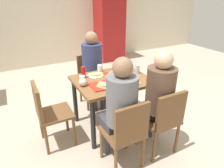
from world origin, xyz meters
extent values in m
cube|color=#B7A893|center=(0.00, 0.00, -0.01)|extent=(10.00, 10.00, 0.02)
cube|color=beige|center=(0.00, 3.20, 1.40)|extent=(10.00, 0.10, 2.80)
cube|color=brown|center=(0.00, 0.00, 0.71)|extent=(0.99, 0.78, 0.04)
cylinder|color=black|center=(-0.43, -0.33, 0.35)|extent=(0.06, 0.06, 0.69)
cylinder|color=black|center=(0.43, -0.33, 0.35)|extent=(0.06, 0.06, 0.69)
cylinder|color=black|center=(-0.43, 0.33, 0.35)|extent=(0.06, 0.06, 0.69)
cylinder|color=black|center=(0.43, 0.33, 0.35)|extent=(0.06, 0.06, 0.69)
cube|color=brown|center=(-0.25, -0.69, 0.43)|extent=(0.40, 0.40, 0.03)
cube|color=brown|center=(-0.25, -0.87, 0.65)|extent=(0.38, 0.04, 0.40)
cylinder|color=brown|center=(-0.42, -0.52, 0.21)|extent=(0.04, 0.04, 0.42)
cylinder|color=brown|center=(-0.08, -0.52, 0.21)|extent=(0.04, 0.04, 0.42)
cylinder|color=brown|center=(-0.42, -0.86, 0.21)|extent=(0.04, 0.04, 0.42)
cylinder|color=brown|center=(-0.08, -0.86, 0.21)|extent=(0.04, 0.04, 0.42)
cube|color=brown|center=(0.25, -0.69, 0.43)|extent=(0.40, 0.40, 0.03)
cube|color=brown|center=(0.25, -0.87, 0.65)|extent=(0.38, 0.04, 0.40)
cylinder|color=brown|center=(0.08, -0.52, 0.21)|extent=(0.04, 0.04, 0.42)
cylinder|color=brown|center=(0.42, -0.52, 0.21)|extent=(0.04, 0.04, 0.42)
cylinder|color=brown|center=(0.08, -0.86, 0.21)|extent=(0.04, 0.04, 0.42)
cylinder|color=brown|center=(0.42, -0.86, 0.21)|extent=(0.04, 0.04, 0.42)
cube|color=brown|center=(0.00, 0.69, 0.43)|extent=(0.40, 0.40, 0.03)
cube|color=brown|center=(0.00, 0.87, 0.65)|extent=(0.38, 0.04, 0.40)
cylinder|color=brown|center=(0.17, 0.52, 0.21)|extent=(0.04, 0.04, 0.42)
cylinder|color=brown|center=(-0.17, 0.52, 0.21)|extent=(0.04, 0.04, 0.42)
cylinder|color=brown|center=(0.17, 0.86, 0.21)|extent=(0.04, 0.04, 0.42)
cylinder|color=brown|center=(-0.17, 0.86, 0.21)|extent=(0.04, 0.04, 0.42)
cube|color=brown|center=(-0.79, 0.00, 0.43)|extent=(0.40, 0.40, 0.03)
cube|color=brown|center=(-0.97, 0.00, 0.65)|extent=(0.04, 0.38, 0.40)
cylinder|color=brown|center=(-0.62, 0.17, 0.21)|extent=(0.04, 0.04, 0.42)
cylinder|color=brown|center=(-0.62, -0.17, 0.21)|extent=(0.04, 0.04, 0.42)
cylinder|color=brown|center=(-0.96, 0.17, 0.21)|extent=(0.04, 0.04, 0.42)
cylinder|color=brown|center=(-0.96, -0.17, 0.21)|extent=(0.04, 0.04, 0.42)
cylinder|color=#383842|center=(-0.33, -0.46, 0.22)|extent=(0.10, 0.10, 0.45)
cylinder|color=#383842|center=(-0.17, -0.46, 0.22)|extent=(0.10, 0.10, 0.45)
cube|color=#383842|center=(-0.25, -0.56, 0.50)|extent=(0.32, 0.28, 0.10)
cylinder|color=slate|center=(-0.25, -0.67, 0.81)|extent=(0.32, 0.32, 0.52)
sphere|color=#8C664C|center=(-0.25, -0.67, 1.16)|extent=(0.20, 0.20, 0.20)
cylinder|color=#383842|center=(0.17, -0.46, 0.22)|extent=(0.10, 0.10, 0.45)
cylinder|color=#383842|center=(0.33, -0.46, 0.22)|extent=(0.10, 0.10, 0.45)
cube|color=#383842|center=(0.25, -0.56, 0.50)|extent=(0.32, 0.28, 0.10)
cylinder|color=brown|center=(0.25, -0.67, 0.81)|extent=(0.32, 0.32, 0.52)
sphere|color=#DBAD89|center=(0.25, -0.67, 1.16)|extent=(0.20, 0.20, 0.20)
cylinder|color=#383842|center=(0.08, 0.46, 0.22)|extent=(0.10, 0.10, 0.45)
cylinder|color=#383842|center=(-0.08, 0.46, 0.22)|extent=(0.10, 0.10, 0.45)
cube|color=#383842|center=(0.00, 0.56, 0.50)|extent=(0.32, 0.28, 0.10)
cylinder|color=navy|center=(0.00, 0.67, 0.81)|extent=(0.32, 0.32, 0.52)
sphere|color=#8C664C|center=(0.00, 0.67, 1.16)|extent=(0.20, 0.20, 0.20)
cube|color=red|center=(-0.17, -0.14, 0.74)|extent=(0.37, 0.27, 0.02)
cube|color=red|center=(0.17, 0.12, 0.74)|extent=(0.38, 0.29, 0.02)
cylinder|color=white|center=(-0.15, 0.22, 0.74)|extent=(0.22, 0.22, 0.01)
cylinder|color=white|center=(0.15, -0.22, 0.74)|extent=(0.22, 0.22, 0.01)
pyramid|color=#C68C47|center=(-0.20, -0.15, 0.75)|extent=(0.16, 0.21, 0.01)
ellipsoid|color=#D8C67F|center=(-0.20, -0.15, 0.76)|extent=(0.11, 0.15, 0.01)
pyramid|color=tan|center=(0.16, 0.14, 0.75)|extent=(0.25, 0.25, 0.01)
ellipsoid|color=#4C7233|center=(0.16, 0.14, 0.76)|extent=(0.18, 0.18, 0.01)
pyramid|color=tan|center=(-0.13, 0.22, 0.75)|extent=(0.23, 0.22, 0.01)
ellipsoid|color=#D8C67F|center=(-0.13, 0.22, 0.76)|extent=(0.16, 0.15, 0.01)
pyramid|color=#DBAD60|center=(0.16, -0.22, 0.75)|extent=(0.28, 0.28, 0.01)
ellipsoid|color=#B74723|center=(0.16, -0.22, 0.76)|extent=(0.20, 0.20, 0.01)
cylinder|color=white|center=(-0.02, 0.33, 0.78)|extent=(0.07, 0.07, 0.10)
cylinder|color=white|center=(0.02, -0.33, 0.78)|extent=(0.07, 0.07, 0.10)
cylinder|color=white|center=(-0.39, 0.06, 0.78)|extent=(0.07, 0.07, 0.10)
cylinder|color=#B7BCC6|center=(0.42, 0.02, 0.79)|extent=(0.07, 0.07, 0.12)
cylinder|color=red|center=(-0.32, 0.22, 0.81)|extent=(0.06, 0.06, 0.16)
sphere|color=silver|center=(-0.42, -0.02, 0.78)|extent=(0.10, 0.10, 0.10)
cube|color=maroon|center=(1.44, 2.85, 0.95)|extent=(0.70, 0.60, 1.90)
camera|label=1|loc=(-1.15, -2.15, 1.79)|focal=31.86mm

